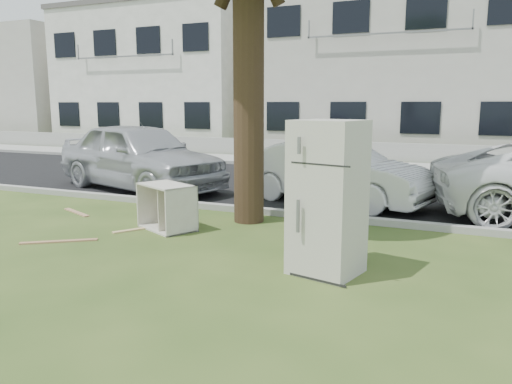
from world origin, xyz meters
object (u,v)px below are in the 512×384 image
at_px(fridge, 327,198).
at_px(car_left, 139,156).
at_px(car_center, 335,172).
at_px(cabinet, 167,207).

xyz_separation_m(fridge, car_left, (-5.97, 4.23, -0.12)).
distance_m(car_center, car_left, 4.93).
distance_m(fridge, car_center, 4.56).
xyz_separation_m(car_center, car_left, (-4.92, -0.21, 0.17)).
height_order(car_center, car_left, car_left).
distance_m(fridge, car_left, 7.31).
xyz_separation_m(fridge, cabinet, (-3.10, 1.09, -0.57)).
relative_size(fridge, cabinet, 1.93).
height_order(fridge, car_center, fridge).
distance_m(cabinet, car_center, 3.93).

